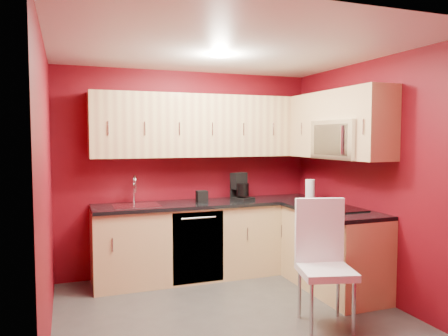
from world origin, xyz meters
TOP-DOWN VIEW (x-y plane):
  - floor at (0.00, 0.00)m, footprint 3.20×3.20m
  - ceiling at (0.00, 0.00)m, footprint 3.20×3.20m
  - wall_back at (0.00, 1.50)m, footprint 3.20×0.00m
  - wall_front at (0.00, -1.50)m, footprint 3.20×0.00m
  - wall_left at (-1.60, 0.00)m, footprint 0.00×3.00m
  - wall_right at (1.60, 0.00)m, footprint 0.00×3.00m
  - base_cabinets_back at (0.20, 1.20)m, footprint 2.80×0.60m
  - base_cabinets_right at (1.30, 0.25)m, footprint 0.60×1.30m
  - countertop_back at (0.20, 1.19)m, footprint 2.80×0.63m
  - countertop_right at (1.29, 0.23)m, footprint 0.63×1.27m
  - upper_cabinets_back at (0.20, 1.32)m, footprint 2.80×0.35m
  - upper_cabinets_right at (1.42, 0.44)m, footprint 0.35×1.55m
  - microwave at (1.39, 0.20)m, footprint 0.42×0.76m
  - cooktop at (1.28, 0.20)m, footprint 0.50×0.55m
  - sink at (-0.70, 1.20)m, footprint 0.52×0.42m
  - dishwasher_front at (-0.05, 0.91)m, footprint 0.60×0.02m
  - downlight at (0.00, 0.30)m, footprint 0.20×0.20m
  - coffee_maker at (0.61, 1.19)m, footprint 0.29×0.32m
  - napkin_holder at (0.08, 1.18)m, footprint 0.13×0.13m
  - paper_towel at (1.33, 0.79)m, footprint 0.18×0.18m
  - dining_chair at (0.70, -0.53)m, footprint 0.56×0.58m

SIDE VIEW (x-z plane):
  - floor at x=0.00m, z-range 0.00..0.00m
  - base_cabinets_back at x=0.20m, z-range 0.00..0.87m
  - base_cabinets_right at x=1.30m, z-range 0.00..0.87m
  - dishwasher_front at x=-0.05m, z-range 0.03..0.84m
  - dining_chair at x=0.70m, z-range 0.00..1.12m
  - countertop_back at x=0.20m, z-range 0.87..0.91m
  - countertop_right at x=1.29m, z-range 0.87..0.91m
  - cooktop at x=1.28m, z-range 0.91..0.92m
  - sink at x=-0.70m, z-range 0.77..1.12m
  - napkin_holder at x=0.08m, z-range 0.91..1.05m
  - paper_towel at x=1.33m, z-range 0.91..1.18m
  - coffee_maker at x=0.61m, z-range 0.91..1.24m
  - wall_back at x=0.00m, z-range -0.35..2.85m
  - wall_front at x=0.00m, z-range -0.35..2.85m
  - wall_left at x=-1.60m, z-range -0.25..2.75m
  - wall_right at x=1.60m, z-range -0.25..2.75m
  - microwave at x=1.39m, z-range 1.45..1.87m
  - upper_cabinets_back at x=0.20m, z-range 1.45..2.20m
  - upper_cabinets_right at x=1.42m, z-range 1.51..2.26m
  - downlight at x=0.00m, z-range 2.48..2.49m
  - ceiling at x=0.00m, z-range 2.50..2.50m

